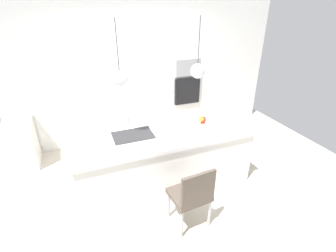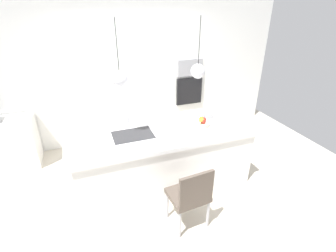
{
  "view_description": "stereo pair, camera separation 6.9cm",
  "coord_description": "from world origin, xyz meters",
  "px_view_note": "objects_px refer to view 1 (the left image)",
  "views": [
    {
      "loc": [
        -1.08,
        -3.02,
        2.56
      ],
      "look_at": [
        0.1,
        0.0,
        0.95
      ],
      "focal_mm": 26.69,
      "sensor_mm": 36.0,
      "label": 1
    },
    {
      "loc": [
        -1.01,
        -3.05,
        2.56
      ],
      "look_at": [
        0.1,
        0.0,
        0.95
      ],
      "focal_mm": 26.69,
      "sensor_mm": 36.0,
      "label": 2
    }
  ],
  "objects_px": {
    "fruit_bowl": "(201,122)",
    "chair_near": "(192,194)",
    "oven": "(187,91)",
    "microwave": "(188,67)"
  },
  "relations": [
    {
      "from": "fruit_bowl",
      "to": "chair_near",
      "type": "bearing_deg",
      "value": -121.9
    },
    {
      "from": "oven",
      "to": "chair_near",
      "type": "relative_size",
      "value": 0.64
    },
    {
      "from": "fruit_bowl",
      "to": "chair_near",
      "type": "height_order",
      "value": "fruit_bowl"
    },
    {
      "from": "fruit_bowl",
      "to": "microwave",
      "type": "height_order",
      "value": "microwave"
    },
    {
      "from": "fruit_bowl",
      "to": "chair_near",
      "type": "distance_m",
      "value": 1.17
    },
    {
      "from": "fruit_bowl",
      "to": "oven",
      "type": "xyz_separation_m",
      "value": [
        0.55,
        1.64,
        -0.08
      ]
    },
    {
      "from": "microwave",
      "to": "oven",
      "type": "distance_m",
      "value": 0.5
    },
    {
      "from": "oven",
      "to": "microwave",
      "type": "bearing_deg",
      "value": 0.0
    },
    {
      "from": "oven",
      "to": "chair_near",
      "type": "xyz_separation_m",
      "value": [
        -1.12,
        -2.55,
        -0.37
      ]
    },
    {
      "from": "microwave",
      "to": "chair_near",
      "type": "xyz_separation_m",
      "value": [
        -1.12,
        -2.55,
        -0.87
      ]
    }
  ]
}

